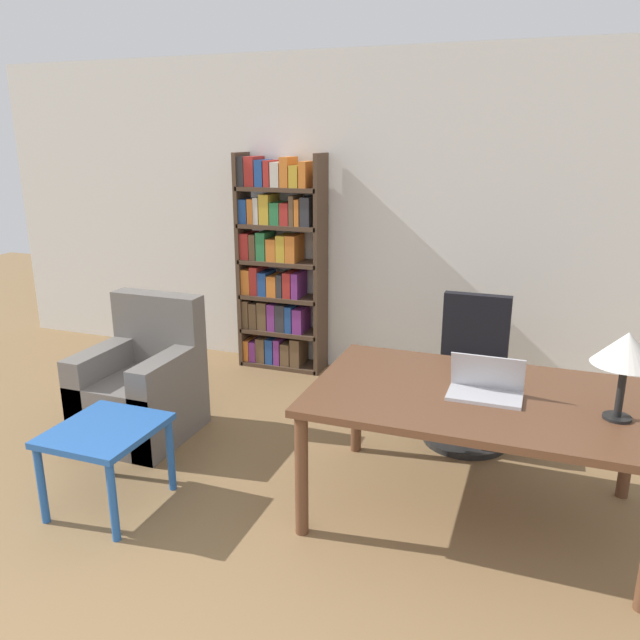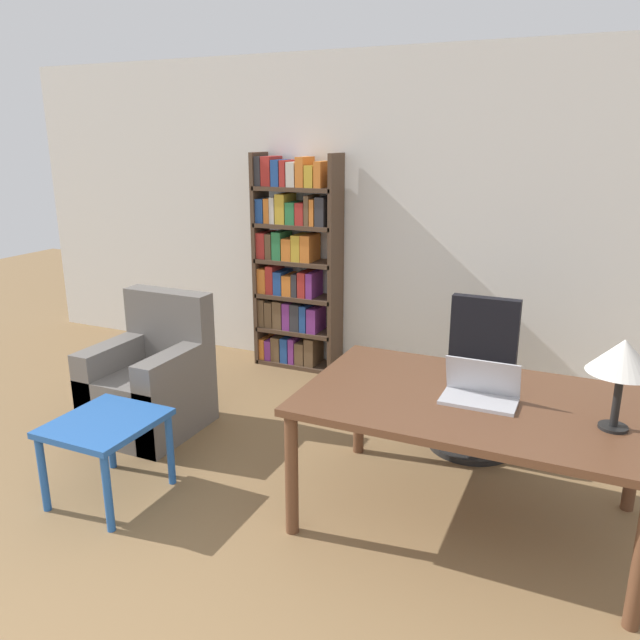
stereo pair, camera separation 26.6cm
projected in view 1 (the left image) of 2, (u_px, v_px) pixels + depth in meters
wall_back at (402, 220)px, 5.18m from camera, size 8.00×0.06×2.70m
desk at (478, 406)px, 3.30m from camera, size 1.74×1.09×0.72m
laptop at (486, 387)px, 3.23m from camera, size 0.38×0.22×0.22m
table_lamp at (627, 351)px, 2.88m from camera, size 0.31×0.31×0.43m
office_chair at (470, 381)px, 4.26m from camera, size 0.58×0.58×1.00m
side_table_blue at (106, 439)px, 3.45m from camera, size 0.53×0.59×0.49m
armchair at (142, 391)px, 4.33m from camera, size 0.67×0.73×0.96m
bookshelf at (277, 266)px, 5.48m from camera, size 0.77×0.28×1.89m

